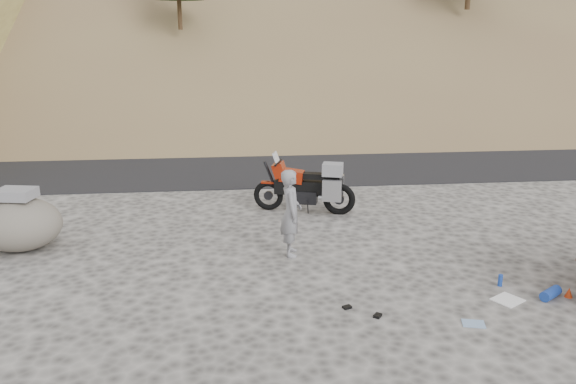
# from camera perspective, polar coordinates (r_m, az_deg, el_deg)

# --- Properties ---
(ground) EXTENTS (140.00, 140.00, 0.00)m
(ground) POSITION_cam_1_polar(r_m,az_deg,el_deg) (10.25, 6.80, -7.74)
(ground) COLOR #42403D
(ground) RESTS_ON ground
(road) EXTENTS (120.00, 7.00, 0.05)m
(road) POSITION_cam_1_polar(r_m,az_deg,el_deg) (18.73, 0.86, 3.28)
(road) COLOR black
(road) RESTS_ON ground
(motorcycle) EXTENTS (2.36, 1.10, 1.44)m
(motorcycle) POSITION_cam_1_polar(r_m,az_deg,el_deg) (13.10, 2.10, 0.50)
(motorcycle) COLOR black
(motorcycle) RESTS_ON ground
(man) EXTENTS (0.42, 0.62, 1.66)m
(man) POSITION_cam_1_polar(r_m,az_deg,el_deg) (10.82, 0.30, -6.32)
(man) COLOR gray
(man) RESTS_ON ground
(boulder) EXTENTS (1.99, 1.86, 1.21)m
(boulder) POSITION_cam_1_polar(r_m,az_deg,el_deg) (12.04, -25.61, -2.91)
(boulder) COLOR #5C564F
(boulder) RESTS_ON ground
(small_rock) EXTENTS (0.86, 0.83, 0.41)m
(small_rock) POSITION_cam_1_polar(r_m,az_deg,el_deg) (12.40, -25.09, -3.93)
(small_rock) COLOR #5C564F
(small_rock) RESTS_ON ground
(gear_white_cloth) EXTENTS (0.57, 0.55, 0.01)m
(gear_white_cloth) POSITION_cam_1_polar(r_m,az_deg,el_deg) (9.70, 21.41, -10.17)
(gear_white_cloth) COLOR white
(gear_white_cloth) RESTS_ON ground
(gear_blue_mat) EXTENTS (0.45, 0.38, 0.17)m
(gear_blue_mat) POSITION_cam_1_polar(r_m,az_deg,el_deg) (10.00, 25.13, -9.31)
(gear_blue_mat) COLOR #1A3D9F
(gear_blue_mat) RESTS_ON ground
(gear_bottle) EXTENTS (0.08, 0.08, 0.20)m
(gear_bottle) POSITION_cam_1_polar(r_m,az_deg,el_deg) (10.13, 20.76, -8.39)
(gear_bottle) COLOR #1A3D9F
(gear_bottle) RESTS_ON ground
(gear_funnel) EXTENTS (0.15, 0.15, 0.16)m
(gear_funnel) POSITION_cam_1_polar(r_m,az_deg,el_deg) (10.17, 26.64, -9.11)
(gear_funnel) COLOR #AE2D0B
(gear_funnel) RESTS_ON ground
(gear_glove_a) EXTENTS (0.16, 0.14, 0.04)m
(gear_glove_a) POSITION_cam_1_polar(r_m,az_deg,el_deg) (8.86, 6.03, -11.55)
(gear_glove_a) COLOR black
(gear_glove_a) RESTS_ON ground
(gear_glove_b) EXTENTS (0.16, 0.16, 0.04)m
(gear_glove_b) POSITION_cam_1_polar(r_m,az_deg,el_deg) (8.67, 9.10, -12.30)
(gear_glove_b) COLOR black
(gear_glove_b) RESTS_ON ground
(gear_blue_cloth) EXTENTS (0.37, 0.31, 0.01)m
(gear_blue_cloth) POSITION_cam_1_polar(r_m,az_deg,el_deg) (8.81, 18.32, -12.57)
(gear_blue_cloth) COLOR #7D9BC1
(gear_blue_cloth) RESTS_ON ground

